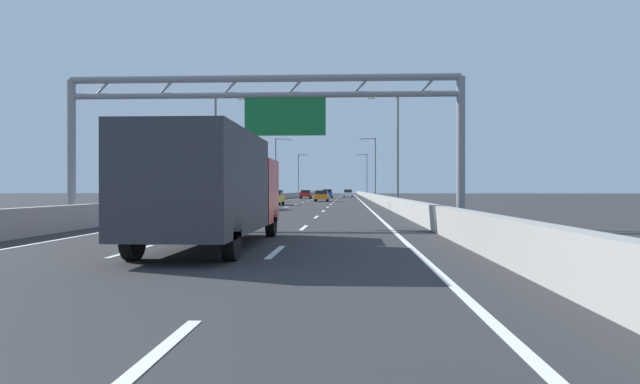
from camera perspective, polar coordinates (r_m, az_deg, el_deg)
The scene contains 54 objects.
ground_plane at distance 101.77m, azimuth 0.79°, elevation -0.61°, with size 260.00×260.00×0.00m, color #2D2D30.
lane_dash_left_1 at distance 15.26m, azimuth -17.97°, elevation -5.53°, with size 0.16×3.00×0.01m, color white.
lane_dash_left_2 at distance 23.86m, azimuth -10.27°, elevation -3.44°, with size 0.16×3.00×0.01m, color white.
lane_dash_left_3 at distance 32.68m, azimuth -6.69°, elevation -2.44°, with size 0.16×3.00×0.01m, color white.
lane_dash_left_4 at distance 41.57m, azimuth -4.64°, elevation -1.86°, with size 0.16×3.00×0.01m, color white.
lane_dash_left_5 at distance 50.51m, azimuth -3.32°, elevation -1.49°, with size 0.16×3.00×0.01m, color white.
lane_dash_left_6 at distance 59.46m, azimuth -2.39°, elevation -1.23°, with size 0.16×3.00×0.01m, color white.
lane_dash_left_7 at distance 68.42m, azimuth -1.71°, elevation -1.03°, with size 0.16×3.00×0.01m, color white.
lane_dash_left_8 at distance 77.40m, azimuth -1.18°, elevation -0.88°, with size 0.16×3.00×0.01m, color white.
lane_dash_left_9 at distance 86.38m, azimuth -0.77°, elevation -0.76°, with size 0.16×3.00×0.01m, color white.
lane_dash_left_10 at distance 95.36m, azimuth -0.43°, elevation -0.67°, with size 0.16×3.00×0.01m, color white.
lane_dash_left_11 at distance 104.35m, azimuth -0.15°, elevation -0.59°, with size 0.16×3.00×0.01m, color white.
lane_dash_left_12 at distance 113.33m, azimuth 0.08°, elevation -0.52°, with size 0.16×3.00×0.01m, color white.
lane_dash_left_13 at distance 122.32m, azimuth 0.29°, elevation -0.47°, with size 0.16×3.00×0.01m, color white.
lane_dash_left_14 at distance 131.31m, azimuth 0.46°, elevation -0.42°, with size 0.16×3.00×0.01m, color white.
lane_dash_left_15 at distance 140.31m, azimuth 0.61°, elevation -0.37°, with size 0.16×3.00×0.01m, color white.
lane_dash_left_16 at distance 149.30m, azimuth 0.74°, elevation -0.34°, with size 0.16×3.00×0.01m, color white.
lane_dash_left_17 at distance 158.29m, azimuth 0.86°, elevation -0.30°, with size 0.16×3.00×0.01m, color white.
lane_dash_right_0 at distance 5.70m, azimuth -16.17°, elevation -15.37°, with size 0.16×3.00×0.01m, color white.
lane_dash_right_1 at distance 14.39m, azimuth -4.37°, elevation -5.87°, with size 0.16×3.00×0.01m, color white.
lane_dash_right_2 at distance 23.31m, azimuth -1.60°, elevation -3.52°, with size 0.16×3.00×0.01m, color white.
lane_dash_right_3 at distance 32.28m, azimuth -0.37°, elevation -2.47°, with size 0.16×3.00×0.01m, color white.
lane_dash_right_4 at distance 41.26m, azimuth 0.32°, elevation -1.88°, with size 0.16×3.00×0.01m, color white.
lane_dash_right_5 at distance 50.25m, azimuth 0.77°, elevation -1.50°, with size 0.16×3.00×0.01m, color white.
lane_dash_right_6 at distance 59.24m, azimuth 1.08°, elevation -1.23°, with size 0.16×3.00×0.01m, color white.
lane_dash_right_7 at distance 68.24m, azimuth 1.31°, elevation -1.04°, with size 0.16×3.00×0.01m, color white.
lane_dash_right_8 at distance 77.23m, azimuth 1.48°, elevation -0.89°, with size 0.16×3.00×0.01m, color white.
lane_dash_right_9 at distance 86.23m, azimuth 1.62°, elevation -0.77°, with size 0.16×3.00×0.01m, color white.
lane_dash_right_10 at distance 95.22m, azimuth 1.73°, elevation -0.67°, with size 0.16×3.00×0.01m, color white.
lane_dash_right_11 at distance 104.22m, azimuth 1.83°, elevation -0.59°, with size 0.16×3.00×0.01m, color white.
lane_dash_right_12 at distance 113.22m, azimuth 1.91°, elevation -0.52°, with size 0.16×3.00×0.01m, color white.
lane_dash_right_13 at distance 122.22m, azimuth 1.97°, elevation -0.47°, with size 0.16×3.00×0.01m, color white.
lane_dash_right_14 at distance 131.22m, azimuth 2.03°, elevation -0.42°, with size 0.16×3.00×0.01m, color white.
lane_dash_right_15 at distance 140.21m, azimuth 2.08°, elevation -0.37°, with size 0.16×3.00×0.01m, color white.
lane_dash_right_16 at distance 149.21m, azimuth 2.12°, elevation -0.34°, with size 0.16×3.00×0.01m, color white.
lane_dash_right_17 at distance 158.21m, azimuth 2.16°, elevation -0.30°, with size 0.16×3.00×0.01m, color white.
edge_line_left at distance 90.14m, azimuth -2.82°, elevation -0.72°, with size 0.16×176.00×0.01m, color white.
edge_line_right at distance 89.72m, azimuth 3.87°, elevation -0.73°, with size 0.16×176.00×0.01m, color white.
barrier_left at distance 112.19m, azimuth -2.55°, elevation -0.29°, with size 0.45×220.00×0.95m.
barrier_right at distance 111.75m, azimuth 4.51°, elevation -0.29°, with size 0.45×220.00×0.95m.
sign_gantry at distance 24.70m, azimuth -5.34°, elevation 7.98°, with size 16.79×0.36×6.36m.
streetlamp_left_mid at distance 50.26m, azimuth -9.94°, elevation 4.65°, with size 2.58×0.28×9.50m.
streetlamp_right_mid at distance 49.18m, azimuth 7.35°, elevation 4.75°, with size 2.58×0.28×9.50m.
streetlamp_left_far at distance 90.44m, azimuth -4.22°, elevation 2.70°, with size 2.58×0.28×9.50m.
streetlamp_right_far at distance 89.85m, azimuth 5.29°, elevation 2.71°, with size 2.58×0.28×9.50m.
streetlamp_left_distant at distance 131.01m, azimuth -2.03°, elevation 1.94°, with size 2.58×0.28×9.50m.
streetlamp_right_distant at distance 130.60m, azimuth 4.51°, elevation 1.95°, with size 2.58×0.28×9.50m.
red_car at distance 97.58m, azimuth -1.40°, elevation -0.21°, with size 1.79×4.15×1.43m.
blue_car at distance 104.35m, azimuth 0.73°, elevation -0.16°, with size 1.77×4.53×1.56m.
white_car at distance 114.61m, azimuth 2.77°, elevation -0.13°, with size 1.76×4.14×1.53m.
green_car at distance 44.18m, azimuth -6.35°, elevation -0.77°, with size 1.85×4.34×1.44m.
orange_car at distance 74.16m, azimuth 0.16°, elevation -0.38°, with size 1.71×4.12×1.42m.
yellow_car at distance 57.29m, azimuth -4.58°, elevation -0.53°, with size 1.75×4.34×1.49m.
box_truck at distance 15.63m, azimuth -10.54°, elevation 0.60°, with size 2.44×8.80×2.95m.
Camera 1 is at (3.59, -1.70, 1.54)m, focal length 32.67 mm.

